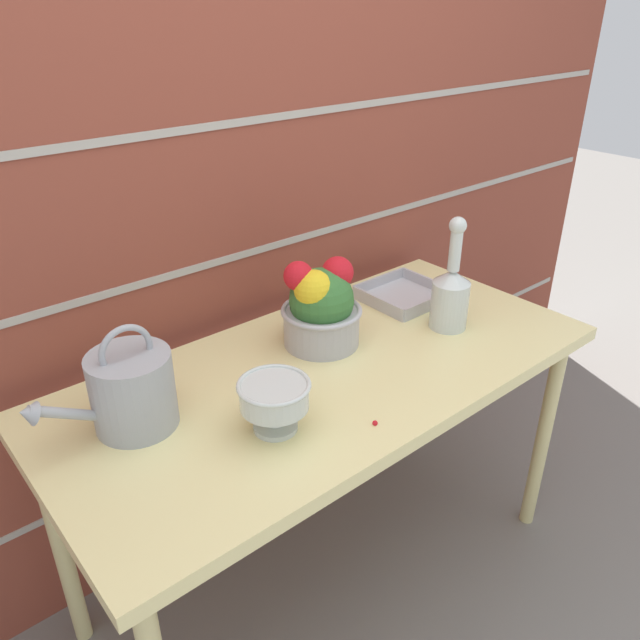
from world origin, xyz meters
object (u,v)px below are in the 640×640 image
flower_planter (321,307)px  glass_decanter (451,293)px  watering_can (131,390)px  crystal_pedestal_bowl (274,398)px  wire_tray (403,296)px

flower_planter → glass_decanter: 0.37m
watering_can → crystal_pedestal_bowl: (0.22, -0.21, -0.01)m
glass_decanter → flower_planter: bearing=154.8°
crystal_pedestal_bowl → flower_planter: bearing=34.9°
flower_planter → glass_decanter: size_ratio=0.75×
crystal_pedestal_bowl → flower_planter: size_ratio=0.65×
watering_can → flower_planter: size_ratio=1.34×
crystal_pedestal_bowl → watering_can: bearing=137.1°
flower_planter → wire_tray: 0.38m
crystal_pedestal_bowl → glass_decanter: glass_decanter is taller
flower_planter → watering_can: bearing=-178.9°
glass_decanter → wire_tray: 0.23m
watering_can → wire_tray: size_ratio=1.41×
watering_can → crystal_pedestal_bowl: bearing=-42.9°
glass_decanter → wire_tray: (0.03, 0.20, -0.09)m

